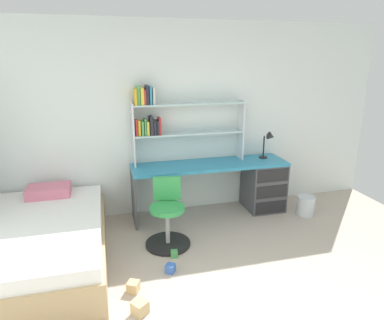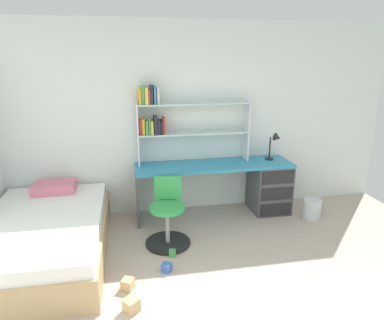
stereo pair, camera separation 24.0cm
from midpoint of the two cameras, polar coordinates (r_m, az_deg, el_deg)
name	(u,v)px [view 2 (the right image)]	position (r m, az deg, el deg)	size (l,w,h in m)	color
room_shell	(72,153)	(3.11, -17.45, 1.04)	(5.78, 6.59, 2.56)	silver
desk	(254,183)	(4.82, 11.68, -3.86)	(2.09, 0.54, 0.73)	teal
bookshelf_hutch	(175,118)	(4.44, -1.34, 6.97)	(1.49, 0.22, 1.03)	silver
desk_lamp	(276,142)	(4.81, 15.21, 2.93)	(0.20, 0.17, 0.38)	black
swivel_chair	(168,219)	(3.97, -2.35, -9.88)	(0.52, 0.52, 0.77)	black
bed_platform	(44,238)	(4.00, -21.89, -12.00)	(1.27, 1.99, 0.59)	tan
waste_bin	(312,209)	(4.93, 20.75, -7.70)	(0.24, 0.24, 0.27)	silver
toy_block_green_1	(172,253)	(3.85, -1.46, -15.36)	(0.07, 0.07, 0.07)	#479E51
toy_block_blue_2	(167,267)	(3.61, -2.28, -17.57)	(0.09, 0.09, 0.09)	#3860B7
toy_block_natural_4	(131,305)	(3.17, -7.80, -22.97)	(0.12, 0.12, 0.12)	tan
toy_block_natural_5	(128,284)	(3.42, -8.61, -19.89)	(0.10, 0.10, 0.10)	tan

